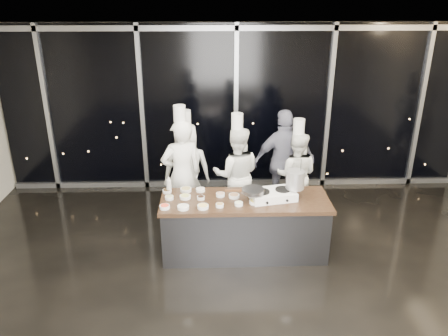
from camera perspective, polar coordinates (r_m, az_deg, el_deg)
The scene contains 14 objects.
ground at distance 6.10m, azimuth 3.26°, elevation -15.49°, with size 9.00×9.00×0.00m, color black.
room_shell at distance 5.07m, azimuth 5.79°, elevation 5.13°, with size 9.02×7.02×3.21m.
window_wall at distance 8.52m, azimuth 1.55°, elevation 7.72°, with size 8.90×0.11×3.20m.
demo_counter at distance 6.59m, azimuth 2.68°, elevation -7.58°, with size 2.46×0.86×0.90m.
stove at distance 6.41m, azimuth 6.33°, elevation -3.47°, with size 0.72×0.53×0.14m.
frying_pan at distance 6.26m, azimuth 3.73°, elevation -2.97°, with size 0.59×0.39×0.05m.
stock_pot at distance 6.42m, azimuth 9.29°, elevation -1.49°, with size 0.27×0.27×0.27m, color silver.
prep_bowls at distance 6.34m, azimuth -3.00°, elevation -4.02°, with size 1.43×0.74×0.05m.
squeeze_bottle at distance 6.59m, azimuth -7.21°, elevation -2.16°, with size 0.07×0.07×0.27m.
chef_far_left at distance 7.15m, azimuth -5.53°, elevation -0.77°, with size 0.79×0.65×2.09m.
chef_left at distance 7.58m, azimuth -4.86°, elevation -0.21°, with size 0.88×0.64×1.90m.
chef_center at distance 7.37m, azimuth 1.65°, elevation -0.81°, with size 0.84×0.67×1.90m.
guest at distance 7.73m, azimuth 7.85°, elevation 0.81°, with size 1.14×0.57×1.87m.
chef_right at distance 7.62m, azimuth 9.34°, elevation -0.84°, with size 0.88×0.76×1.77m.
Camera 1 is at (-0.48, -4.81, 3.72)m, focal length 35.00 mm.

